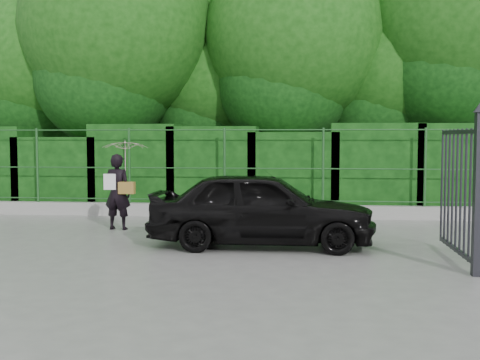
# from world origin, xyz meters

# --- Properties ---
(ground) EXTENTS (80.00, 80.00, 0.00)m
(ground) POSITION_xyz_m (0.00, 0.00, 0.00)
(ground) COLOR gray
(kerb) EXTENTS (14.00, 0.25, 0.30)m
(kerb) POSITION_xyz_m (0.00, 4.50, 0.15)
(kerb) COLOR #9E9E99
(kerb) RESTS_ON ground
(fence) EXTENTS (14.13, 0.06, 1.80)m
(fence) POSITION_xyz_m (0.22, 4.50, 1.20)
(fence) COLOR #215022
(fence) RESTS_ON kerb
(hedge) EXTENTS (14.20, 1.20, 2.22)m
(hedge) POSITION_xyz_m (0.08, 5.50, 1.06)
(hedge) COLOR black
(hedge) RESTS_ON ground
(trees) EXTENTS (17.10, 6.15, 8.08)m
(trees) POSITION_xyz_m (1.14, 7.74, 4.62)
(trees) COLOR black
(trees) RESTS_ON ground
(gate) EXTENTS (0.22, 2.33, 2.36)m
(gate) POSITION_xyz_m (4.60, -0.72, 1.19)
(gate) COLOR #24242A
(gate) RESTS_ON ground
(woman) EXTENTS (0.90, 0.92, 1.82)m
(woman) POSITION_xyz_m (-1.40, 2.34, 1.20)
(woman) COLOR black
(woman) RESTS_ON ground
(car) EXTENTS (3.86, 1.58, 1.31)m
(car) POSITION_xyz_m (1.55, 0.72, 0.66)
(car) COLOR black
(car) RESTS_ON ground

